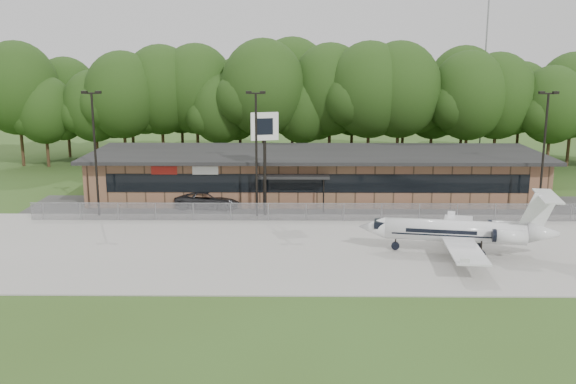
{
  "coord_description": "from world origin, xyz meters",
  "views": [
    {
      "loc": [
        -1.93,
        -34.41,
        13.35
      ],
      "look_at": [
        -2.41,
        12.0,
        3.08
      ],
      "focal_mm": 40.0,
      "sensor_mm": 36.0,
      "label": 1
    }
  ],
  "objects_px": {
    "business_jet": "(462,232)",
    "pole_sign": "(265,137)",
    "terminal": "(315,174)",
    "suv": "(208,199)"
  },
  "relations": [
    {
      "from": "suv",
      "to": "pole_sign",
      "type": "height_order",
      "value": "pole_sign"
    },
    {
      "from": "terminal",
      "to": "business_jet",
      "type": "xyz_separation_m",
      "value": [
        9.18,
        -17.35,
        -0.61
      ]
    },
    {
      "from": "suv",
      "to": "business_jet",
      "type": "bearing_deg",
      "value": -117.6
    },
    {
      "from": "business_jet",
      "to": "pole_sign",
      "type": "bearing_deg",
      "value": 152.53
    },
    {
      "from": "suv",
      "to": "pole_sign",
      "type": "relative_size",
      "value": 0.65
    },
    {
      "from": "pole_sign",
      "to": "business_jet",
      "type": "bearing_deg",
      "value": -50.88
    },
    {
      "from": "business_jet",
      "to": "suv",
      "type": "distance_m",
      "value": 22.57
    },
    {
      "from": "terminal",
      "to": "pole_sign",
      "type": "relative_size",
      "value": 4.81
    },
    {
      "from": "suv",
      "to": "pole_sign",
      "type": "xyz_separation_m",
      "value": [
        5.06,
        -2.59,
        5.75
      ]
    },
    {
      "from": "business_jet",
      "to": "pole_sign",
      "type": "relative_size",
      "value": 1.53
    }
  ]
}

